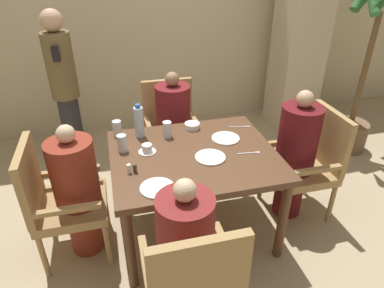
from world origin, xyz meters
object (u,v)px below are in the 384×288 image
at_px(chair_far_side, 171,126).
at_px(chair_left_side, 58,198).
at_px(chair_right_side, 309,160).
at_px(potted_palm, 361,84).
at_px(chair_near_corner, 192,279).
at_px(glass_tall_mid, 122,143).
at_px(plate_main_right, 226,138).
at_px(plate_main_left, 157,188).
at_px(glass_tall_far, 117,129).
at_px(glass_tall_near, 167,129).
at_px(diner_in_far_chair, 174,127).
at_px(diner_in_near_chair, 186,254).
at_px(bowl_small, 192,126).
at_px(plate_dessert_center, 210,157).
at_px(diner_in_right_chair, 295,155).
at_px(standing_host, 65,86).
at_px(diner_in_left_chair, 78,190).
at_px(teacup_with_saucer, 147,149).
at_px(water_bottle, 139,122).

bearing_deg(chair_far_side, chair_left_side, -138.04).
distance_m(chair_right_side, potted_palm, 1.38).
distance_m(chair_right_side, chair_near_corner, 1.54).
bearing_deg(glass_tall_mid, plate_main_right, -1.20).
relative_size(potted_palm, glass_tall_mid, 15.13).
bearing_deg(plate_main_left, chair_near_corner, -80.79).
xyz_separation_m(chair_left_side, glass_tall_far, (0.48, 0.41, 0.29)).
bearing_deg(chair_far_side, glass_tall_near, -103.11).
xyz_separation_m(diner_in_far_chair, potted_palm, (2.07, 0.08, 0.21)).
distance_m(plate_main_left, glass_tall_far, 0.79).
distance_m(diner_in_near_chair, glass_tall_mid, 0.99).
distance_m(potted_palm, plate_main_left, 2.68).
bearing_deg(glass_tall_near, potted_palm, 13.76).
relative_size(chair_near_corner, glass_tall_mid, 7.13).
relative_size(chair_near_corner, potted_palm, 0.47).
bearing_deg(diner_in_far_chair, bowl_small, -76.63).
bearing_deg(chair_far_side, plate_dessert_center, -84.28).
distance_m(diner_in_right_chair, plate_main_left, 1.25).
xyz_separation_m(potted_palm, plate_main_right, (-1.77, -0.69, -0.04)).
bearing_deg(chair_far_side, diner_in_right_chair, -46.38).
bearing_deg(bowl_small, chair_near_corner, -104.43).
distance_m(plate_dessert_center, glass_tall_mid, 0.66).
relative_size(chair_right_side, bowl_small, 7.41).
distance_m(standing_host, potted_palm, 3.09).
relative_size(chair_near_corner, glass_tall_far, 7.13).
relative_size(diner_in_left_chair, chair_near_corner, 1.14).
xyz_separation_m(diner_in_right_chair, diner_in_near_chair, (-1.10, -0.76, -0.04)).
relative_size(diner_in_far_chair, glass_tall_far, 8.40).
height_order(standing_host, glass_tall_mid, standing_host).
bearing_deg(plate_main_left, glass_tall_far, 104.21).
bearing_deg(diner_in_far_chair, teacup_with_saucer, -116.75).
xyz_separation_m(bowl_small, glass_tall_near, (-0.23, -0.09, 0.04)).
distance_m(diner_in_near_chair, glass_tall_near, 1.09).
relative_size(chair_left_side, diner_in_right_chair, 0.83).
bearing_deg(chair_near_corner, chair_left_side, 130.08).
bearing_deg(glass_tall_near, plate_main_right, -18.76).
distance_m(chair_left_side, chair_right_side, 2.00).
relative_size(water_bottle, glass_tall_far, 2.08).
bearing_deg(water_bottle, diner_in_near_chair, -84.44).
distance_m(chair_far_side, diner_in_near_chair, 1.68).
bearing_deg(glass_tall_mid, glass_tall_far, 94.49).
xyz_separation_m(chair_right_side, chair_near_corner, (-1.25, -0.90, 0.00)).
xyz_separation_m(diner_in_right_chair, chair_near_corner, (-1.10, -0.90, -0.08)).
bearing_deg(diner_in_right_chair, teacup_with_saucer, 175.22).
xyz_separation_m(chair_left_side, diner_in_far_chair, (1.00, 0.76, 0.06)).
bearing_deg(diner_in_left_chair, chair_right_side, -0.00).
bearing_deg(diner_in_far_chair, plate_main_left, -106.56).
relative_size(standing_host, glass_tall_mid, 11.98).
relative_size(potted_palm, glass_tall_far, 15.13).
bearing_deg(chair_left_side, diner_in_far_chair, 37.10).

